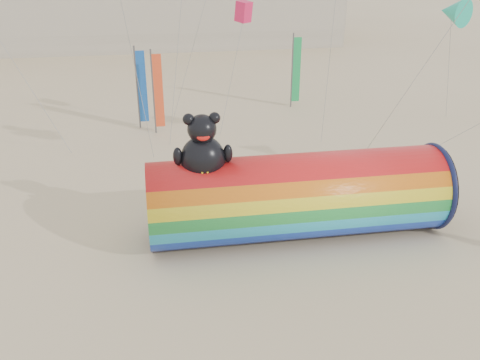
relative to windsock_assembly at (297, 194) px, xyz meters
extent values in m
plane|color=#CCB58C|center=(-2.76, -0.99, -1.84)|extent=(160.00, 160.00, 0.00)
cylinder|color=red|center=(0.01, 0.00, -0.09)|extent=(11.97, 3.49, 3.49)
torus|color=#0F1438|center=(5.88, 0.00, -0.09)|extent=(0.24, 3.66, 3.66)
cylinder|color=black|center=(6.02, 0.00, -0.09)|extent=(0.06, 3.46, 3.46)
ellipsoid|color=black|center=(-3.78, 0.00, 1.80)|extent=(1.71, 1.53, 1.80)
ellipsoid|color=yellow|center=(-3.78, -0.55, 1.70)|extent=(0.88, 0.38, 0.77)
sphere|color=black|center=(-3.78, 0.00, 3.00)|extent=(1.10, 1.10, 1.10)
sphere|color=black|center=(-4.26, 0.00, 3.40)|extent=(0.44, 0.44, 0.44)
sphere|color=black|center=(-3.30, 0.00, 3.40)|extent=(0.44, 0.44, 0.44)
ellipsoid|color=red|center=(-3.78, -0.45, 2.85)|extent=(0.48, 0.18, 0.31)
ellipsoid|color=black|center=(-4.72, -0.10, 2.00)|extent=(0.36, 0.36, 0.72)
ellipsoid|color=black|center=(-2.83, -0.10, 2.00)|extent=(0.36, 0.36, 0.72)
cylinder|color=#59595E|center=(-6.46, 14.52, 0.76)|extent=(0.10, 0.10, 5.20)
cube|color=blue|center=(-6.15, 14.52, 0.81)|extent=(0.56, 0.06, 4.50)
cylinder|color=#59595E|center=(-5.48, 13.36, 0.76)|extent=(0.10, 0.10, 5.20)
cube|color=#F34A22|center=(-5.17, 13.36, 0.81)|extent=(0.56, 0.06, 4.50)
cylinder|color=#59595E|center=(4.19, 17.31, 0.76)|extent=(0.10, 0.10, 5.20)
cube|color=green|center=(4.50, 17.31, 0.81)|extent=(0.56, 0.06, 4.50)
cone|color=#16B793|center=(8.70, 5.49, 6.19)|extent=(1.36, 1.36, 1.23)
cube|color=#E71951|center=(-0.32, 11.13, 5.66)|extent=(0.68, 0.68, 1.08)
camera|label=1|loc=(-5.41, -18.67, 9.65)|focal=40.00mm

